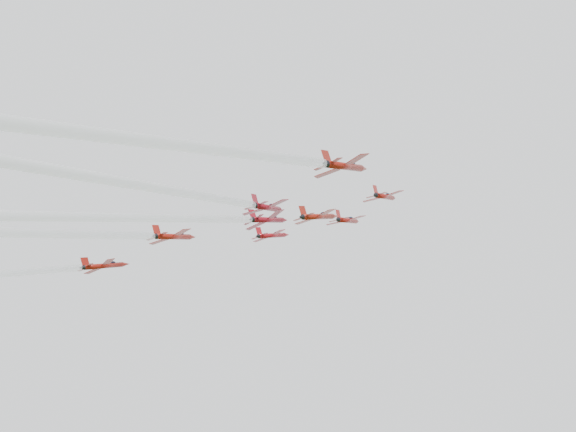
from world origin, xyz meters
The scene contains 7 objects.
jet_lead centered at (1.35, 24.89, 145.87)m, with size 10.24×13.42×7.47m.
jet_row2_left centered at (-10.57, 10.75, 138.83)m, with size 8.96×11.75×6.54m.
jet_row2_center centered at (2.90, 9.38, 138.16)m, with size 10.53×13.80×7.68m.
jet_row2_right centered at (16.72, 14.00, 140.45)m, with size 9.24×12.11×6.74m.
jet_center centered at (-0.32, -45.04, 111.05)m, with size 9.45×92.22×46.65m.
jet_rear_right centered at (6.12, -52.57, 107.31)m, with size 9.21×89.87×45.46m.
jet_rear_farright centered at (25.48, -61.33, 102.95)m, with size 9.97×97.33×49.24m.
Camera 1 is at (64.71, -88.73, 62.74)m, focal length 40.00 mm.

